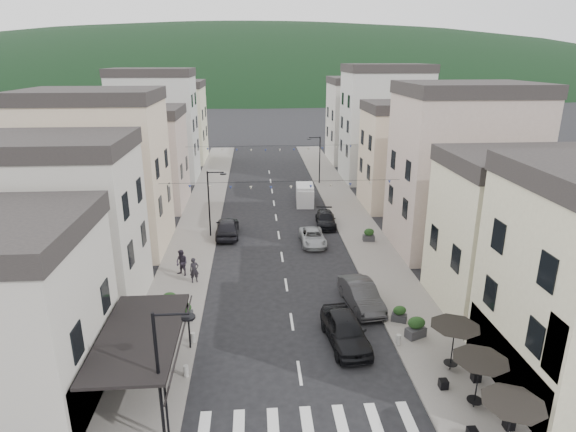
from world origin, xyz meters
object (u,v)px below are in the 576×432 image
parked_car_d (326,219)px  delivery_van (305,194)px  parked_car_c (313,237)px  pedestrian_a (194,270)px  parked_car_e (227,227)px  pedestrian_b (182,263)px  parked_car_b (361,295)px  parked_car_a (345,330)px

parked_car_d → delivery_van: size_ratio=0.94×
parked_car_d → parked_car_c: bearing=-107.7°
parked_car_c → pedestrian_a: bearing=-144.0°
parked_car_e → pedestrian_b: bearing=69.9°
parked_car_c → parked_car_d: bearing=67.4°
pedestrian_a → parked_car_d: bearing=25.2°
parked_car_b → parked_car_c: (-1.80, 11.07, -0.19)m
parked_car_d → parked_car_e: (-9.20, -2.15, 0.21)m
parked_car_b → pedestrian_a: 11.79m
pedestrian_a → parked_car_e: bearing=57.7°
parked_car_a → parked_car_e: (-7.40, 17.62, 0.00)m
parked_car_d → pedestrian_b: bearing=-135.5°
parked_car_a → parked_car_e: bearing=106.9°
parked_car_e → parked_car_d: bearing=-167.7°
parked_car_c → pedestrian_a: (-9.26, -6.99, 0.42)m
pedestrian_a → pedestrian_b: size_ratio=0.93×
parked_car_b → pedestrian_b: pedestrian_b is taller
parked_car_d → parked_car_b: bearing=-86.2°
pedestrian_a → parked_car_b: bearing=-41.4°
parked_car_d → parked_car_e: size_ratio=0.88×
parked_car_c → pedestrian_b: bearing=-151.6°
parked_car_c → delivery_van: bearing=86.2°
delivery_van → pedestrian_a: delivery_van is taller
parked_car_a → pedestrian_b: pedestrian_b is taller
parked_car_c → pedestrian_a: 11.61m
parked_car_a → delivery_van: bearing=82.9°
pedestrian_a → pedestrian_b: 1.57m
parked_car_d → parked_car_e: 9.45m
parked_car_a → pedestrian_a: bearing=132.6°
parked_car_b → parked_car_e: 16.33m
delivery_van → pedestrian_b: size_ratio=2.41×
parked_car_b → parked_car_c: 11.22m
delivery_van → parked_car_a: bearing=-87.3°
parked_car_d → pedestrian_a: pedestrian_a is taller
pedestrian_a → parked_car_c: bearing=15.9°
delivery_van → pedestrian_b: 20.90m
parked_car_a → parked_car_d: parked_car_a is taller
parked_car_e → parked_car_c: bearing=161.0°
parked_car_c → parked_car_e: 7.79m
parked_car_a → delivery_van: (0.58, 27.26, 0.22)m
parked_car_e → delivery_van: 12.51m
parked_car_a → parked_car_d: 19.85m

